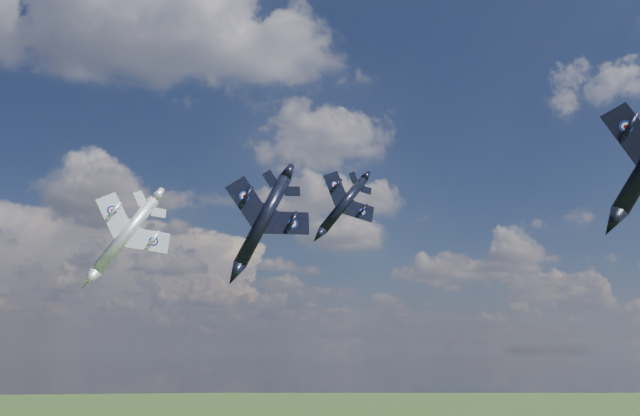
{
  "coord_description": "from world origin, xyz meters",
  "views": [
    {
      "loc": [
        -5.0,
        -55.31,
        66.37
      ],
      "look_at": [
        4.2,
        13.0,
        82.16
      ],
      "focal_mm": 35.0,
      "sensor_mm": 36.0,
      "label": 1
    }
  ],
  "objects": [
    {
      "name": "jet_lead_navy",
      "position": [
        -2.25,
        12.65,
        80.48
      ],
      "size": [
        14.03,
        17.33,
        7.77
      ],
      "primitive_type": null,
      "rotation": [
        0.0,
        0.45,
        0.18
      ],
      "color": "black"
    },
    {
      "name": "jet_high_navy",
      "position": [
        9.26,
        26.54,
        85.89
      ],
      "size": [
        12.76,
        15.64,
        8.3
      ],
      "primitive_type": null,
      "rotation": [
        0.0,
        0.68,
        0.28
      ],
      "color": "black"
    },
    {
      "name": "jet_left_silver",
      "position": [
        -18.76,
        23.31,
        80.41
      ],
      "size": [
        15.74,
        18.58,
        8.98
      ],
      "primitive_type": null,
      "rotation": [
        0.0,
        0.58,
        0.33
      ],
      "color": "#B4B8C0"
    }
  ]
}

